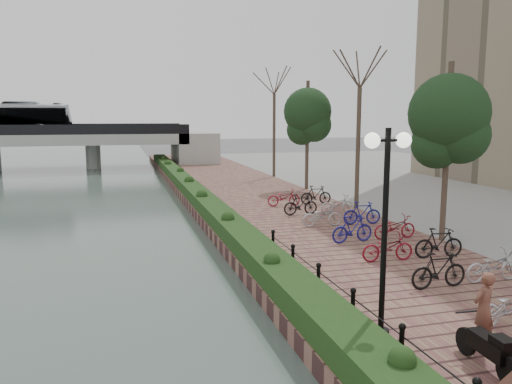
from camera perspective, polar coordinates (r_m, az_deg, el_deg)
name	(u,v)px	position (r m, az deg, el deg)	size (l,w,h in m)	color
promenade	(272,211)	(25.75, 1.86, -2.19)	(8.00, 75.00, 0.50)	brown
hedge	(199,196)	(27.31, -6.53, -0.45)	(1.10, 56.00, 0.60)	#183312
chain_fence	(375,324)	(10.80, 13.43, -14.50)	(0.10, 14.10, 0.70)	black
lamppost	(386,186)	(10.42, 14.66, 0.70)	(1.02, 0.32, 4.33)	black
motorcycle	(486,346)	(10.30, 24.83, -15.67)	(0.45, 1.43, 0.89)	black
pedestrian	(484,308)	(11.19, 24.58, -12.00)	(0.55, 0.36, 1.51)	brown
bicycle_parking	(373,228)	(19.04, 13.26, -4.02)	(2.40, 17.32, 1.00)	#B2B2B7
street_trees	(393,149)	(22.55, 15.40, 4.79)	(3.20, 37.12, 6.80)	#3C2D23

